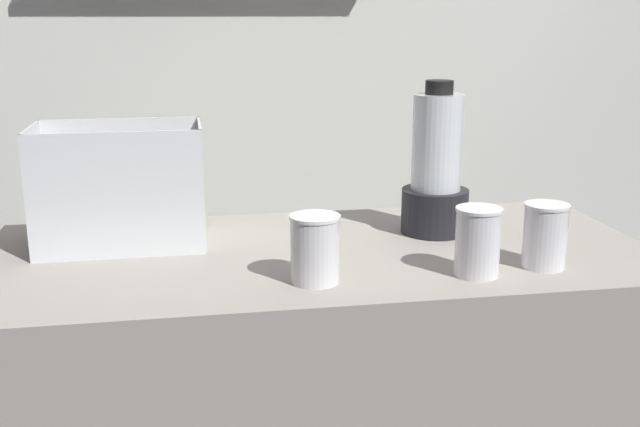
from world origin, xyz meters
TOP-DOWN VIEW (x-y plane):
  - back_wall_unit at (-0.01, 0.77)m, footprint 2.60×0.24m
  - carrot_display_bin at (-0.40, 0.12)m, footprint 0.35×0.21m
  - blender_pitcher at (0.28, 0.09)m, footprint 0.15×0.15m
  - juice_cup_carrot_far_left at (-0.04, -0.19)m, footprint 0.09×0.09m
  - juice_cup_orange_left at (0.27, -0.21)m, footprint 0.09×0.09m
  - juice_cup_pomegranate_middle at (0.41, -0.18)m, footprint 0.09×0.09m

SIDE VIEW (x-z plane):
  - juice_cup_carrot_far_left at x=-0.04m, z-range 0.89..1.02m
  - juice_cup_pomegranate_middle at x=0.41m, z-range 0.89..1.02m
  - juice_cup_orange_left at x=0.27m, z-range 0.89..1.02m
  - carrot_display_bin at x=-0.40m, z-range 0.85..1.11m
  - blender_pitcher at x=0.28m, z-range 0.87..1.21m
  - back_wall_unit at x=-0.01m, z-range 0.01..2.51m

